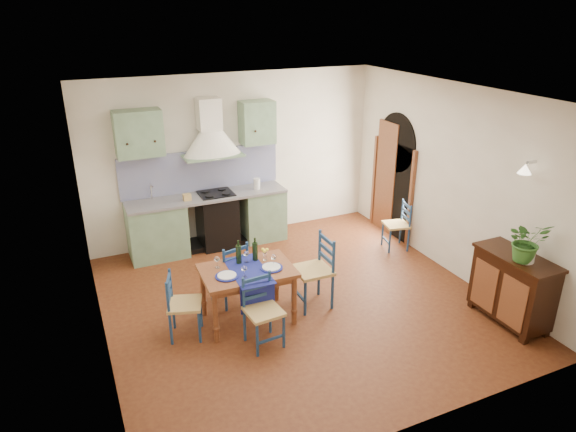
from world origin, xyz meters
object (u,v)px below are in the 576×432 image
Objects in this scene: dining_table at (248,275)px; chair_near at (263,311)px; potted_plant at (527,241)px; sideboard at (512,286)px.

dining_table is 1.36× the size of chair_near.
dining_table is at bearing 152.88° from potted_plant.
chair_near is 1.68× the size of potted_plant.
sideboard is 2.04× the size of potted_plant.
potted_plant reaches higher than chair_near.
dining_table is at bearing 155.08° from sideboard.
dining_table is 0.58m from chair_near.
sideboard is (3.04, -0.86, 0.06)m from chair_near.
potted_plant is (-0.05, -0.12, 0.68)m from sideboard.
potted_plant is at bearing -27.12° from dining_table.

